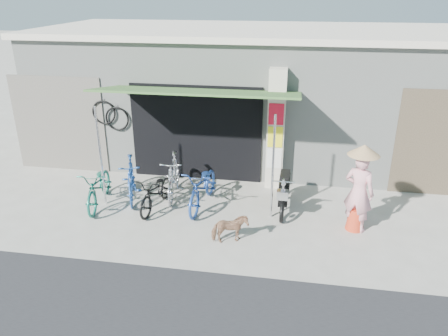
% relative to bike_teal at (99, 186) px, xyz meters
% --- Properties ---
extents(ground, '(80.00, 80.00, 0.00)m').
position_rel_bike_teal_xyz_m(ground, '(3.09, -0.69, -0.47)').
color(ground, '#AEAA9D').
rests_on(ground, ground).
extents(bicycle_shop, '(12.30, 5.30, 3.66)m').
position_rel_bike_teal_xyz_m(bicycle_shop, '(3.08, 4.41, 1.36)').
color(bicycle_shop, '#ABB0A7').
rests_on(bicycle_shop, ground).
extents(shop_pillar, '(0.42, 0.44, 3.00)m').
position_rel_bike_teal_xyz_m(shop_pillar, '(3.94, 1.76, 1.03)').
color(shop_pillar, beige).
rests_on(shop_pillar, ground).
extents(awning, '(4.60, 1.88, 2.72)m').
position_rel_bike_teal_xyz_m(awning, '(2.19, 0.94, 2.04)').
color(awning, '#375C29').
rests_on(awning, ground).
extents(neighbour_left, '(2.60, 0.06, 2.60)m').
position_rel_bike_teal_xyz_m(neighbour_left, '(-1.91, 1.90, 0.83)').
color(neighbour_left, '#6B665B').
rests_on(neighbour_left, ground).
extents(bike_teal, '(0.91, 1.87, 0.94)m').
position_rel_bike_teal_xyz_m(bike_teal, '(0.00, 0.00, 0.00)').
color(bike_teal, '#166553').
rests_on(bike_teal, ground).
extents(bike_blue, '(1.01, 1.76, 1.02)m').
position_rel_bike_teal_xyz_m(bike_blue, '(0.62, 0.42, 0.04)').
color(bike_blue, '#224F9E').
rests_on(bike_blue, ground).
extents(bike_black, '(0.76, 1.65, 0.83)m').
position_rel_bike_teal_xyz_m(bike_black, '(1.37, 0.03, -0.05)').
color(bike_black, black).
rests_on(bike_black, ground).
extents(bike_silver, '(0.74, 1.82, 1.06)m').
position_rel_bike_teal_xyz_m(bike_silver, '(1.59, 0.70, 0.06)').
color(bike_silver, silver).
rests_on(bike_silver, ground).
extents(bike_navy, '(0.82, 1.94, 0.99)m').
position_rel_bike_teal_xyz_m(bike_navy, '(2.40, 0.32, 0.02)').
color(bike_navy, '#1F4290').
rests_on(bike_navy, ground).
extents(street_dog, '(0.79, 0.57, 0.61)m').
position_rel_bike_teal_xyz_m(street_dog, '(3.25, -1.12, -0.17)').
color(street_dog, tan).
rests_on(street_dog, ground).
extents(moped, '(0.48, 1.71, 0.96)m').
position_rel_bike_teal_xyz_m(moped, '(4.24, 0.52, -0.03)').
color(moped, black).
rests_on(moped, ground).
extents(nun, '(0.75, 0.66, 1.89)m').
position_rel_bike_teal_xyz_m(nun, '(5.77, -0.17, 0.46)').
color(nun, pink).
rests_on(nun, ground).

